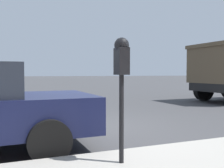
{
  "coord_description": "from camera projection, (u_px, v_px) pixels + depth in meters",
  "views": [
    {
      "loc": [
        -5.75,
        1.62,
        1.29
      ],
      "look_at": [
        -2.15,
        0.17,
        1.13
      ],
      "focal_mm": 42.0,
      "sensor_mm": 36.0,
      "label": 1
    }
  ],
  "objects": [
    {
      "name": "ground_plane",
      "position": [
        84.0,
        130.0,
        5.99
      ],
      "size": [
        220.0,
        220.0,
        0.0
      ],
      "primitive_type": "plane",
      "color": "#424244"
    },
    {
      "name": "parking_meter",
      "position": [
        122.0,
        67.0,
        3.3
      ],
      "size": [
        0.21,
        0.19,
        1.59
      ],
      "color": "black",
      "rests_on": "sidewalk"
    }
  ]
}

